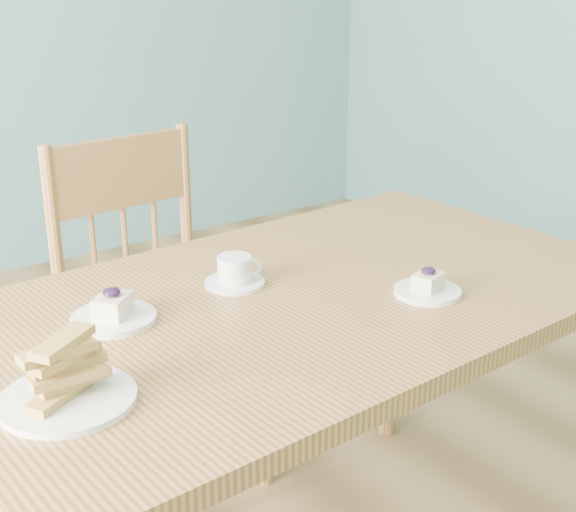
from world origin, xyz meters
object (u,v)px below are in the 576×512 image
(dining_chair, at_px, (157,317))
(cheesecake_plate_far, at_px, (113,313))
(coffee_cup, at_px, (235,273))
(biscotti_plate, at_px, (66,381))
(dining_table, at_px, (297,327))
(cheesecake_plate_near, at_px, (428,287))

(dining_chair, relative_size, cheesecake_plate_far, 6.11)
(coffee_cup, relative_size, biscotti_plate, 0.60)
(dining_chair, bearing_deg, coffee_cup, -100.36)
(dining_table, bearing_deg, cheesecake_plate_far, 162.26)
(cheesecake_plate_near, height_order, coffee_cup, coffee_cup)
(cheesecake_plate_near, relative_size, coffee_cup, 1.09)
(cheesecake_plate_far, distance_m, biscotti_plate, 0.30)
(coffee_cup, bearing_deg, cheesecake_plate_near, -18.15)
(dining_chair, bearing_deg, cheesecake_plate_near, -76.94)
(cheesecake_plate_far, xyz_separation_m, biscotti_plate, (-0.18, -0.23, 0.02))
(dining_table, relative_size, biscotti_plate, 7.02)
(cheesecake_plate_near, bearing_deg, coffee_cup, 137.12)
(cheesecake_plate_far, relative_size, biscotti_plate, 0.76)
(dining_chair, bearing_deg, cheesecake_plate_far, -127.88)
(dining_table, height_order, biscotti_plate, biscotti_plate)
(dining_table, distance_m, dining_chair, 0.63)
(dining_chair, distance_m, biscotti_plate, 0.95)
(dining_chair, distance_m, cheesecake_plate_far, 0.67)
(dining_chair, relative_size, biscotti_plate, 4.64)
(dining_table, height_order, cheesecake_plate_far, cheesecake_plate_far)
(cheesecake_plate_near, bearing_deg, dining_chair, 107.81)
(coffee_cup, bearing_deg, cheesecake_plate_far, -151.43)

